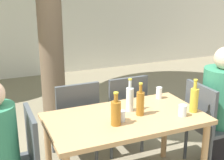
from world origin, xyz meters
TOP-DOWN VIEW (x-y plane):
  - cafe_building_wall at (0.00, 4.11)m, footprint 10.00×0.08m
  - dining_table_front at (0.00, 0.00)m, footprint 1.39×0.77m
  - patio_chair_0 at (-0.93, 0.00)m, footprint 0.44×0.44m
  - patio_chair_1 at (0.93, 0.00)m, footprint 0.44×0.44m
  - patio_chair_2 at (-0.28, 0.62)m, footprint 0.44×0.44m
  - patio_chair_3 at (0.28, 0.62)m, footprint 0.44×0.44m
  - amber_bottle_0 at (0.13, -0.02)m, footprint 0.07×0.07m
  - water_bottle_1 at (0.09, 0.10)m, footprint 0.07×0.07m
  - amber_bottle_2 at (-0.15, -0.12)m, footprint 0.08×0.08m
  - oil_cruet_3 at (0.61, -0.15)m, footprint 0.07×0.07m
  - drinking_glass_0 at (0.47, -0.19)m, footprint 0.07×0.07m
  - drinking_glass_1 at (0.50, 0.27)m, footprint 0.06×0.06m
  - drinking_glass_2 at (-0.07, -0.07)m, footprint 0.07×0.07m

SIDE VIEW (x-z plane):
  - patio_chair_0 at x=-0.93m, z-range 0.06..0.97m
  - patio_chair_1 at x=0.93m, z-range 0.06..0.97m
  - patio_chair_2 at x=-0.28m, z-range 0.06..0.97m
  - patio_chair_3 at x=0.28m, z-range 0.06..0.97m
  - dining_table_front at x=0.00m, z-range 0.28..1.00m
  - drinking_glass_2 at x=-0.07m, z-range 0.73..0.82m
  - drinking_glass_0 at x=0.47m, z-range 0.73..0.83m
  - drinking_glass_1 at x=0.50m, z-range 0.73..0.85m
  - amber_bottle_2 at x=-0.15m, z-range 0.70..0.98m
  - amber_bottle_0 at x=0.13m, z-range 0.69..0.99m
  - oil_cruet_3 at x=0.61m, z-range 0.69..1.00m
  - water_bottle_1 at x=0.09m, z-range 0.69..1.00m
  - cafe_building_wall at x=0.00m, z-range 0.00..2.80m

